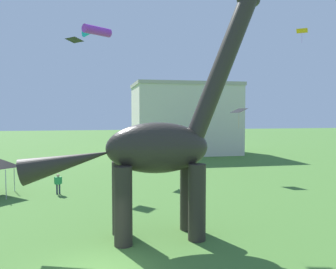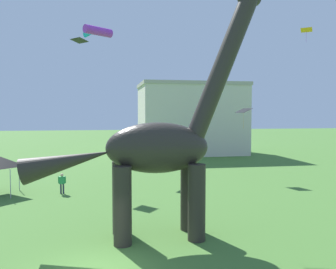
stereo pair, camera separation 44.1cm
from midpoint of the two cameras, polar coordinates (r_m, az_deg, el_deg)
name	(u,v)px [view 2 (the right image)]	position (r m, az deg, el deg)	size (l,w,h in m)	color
dinosaur_sculpture	(156,148)	(17.15, -1.14, -2.14)	(11.59, 2.46, 12.11)	#2D2823
person_near_flyer	(62,181)	(28.04, -16.21, -7.25)	(0.57, 0.25, 1.53)	#2D3347
kite_near_low	(157,132)	(30.75, -1.33, 0.40)	(1.80, 1.90, 0.45)	red
kite_high_right	(306,30)	(28.60, 21.76, 15.31)	(0.95, 0.90, 1.00)	orange
kite_near_high	(96,32)	(19.68, -10.82, 15.90)	(1.58, 1.66, 0.47)	purple
kite_mid_right	(244,111)	(34.31, 12.42, 3.77)	(1.40, 1.69, 1.90)	black
kite_mid_center	(79,40)	(34.63, -13.68, 14.46)	(1.77, 1.81, 0.26)	black
background_building_block	(191,119)	(54.13, 3.92, 2.57)	(15.45, 10.40, 10.58)	beige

